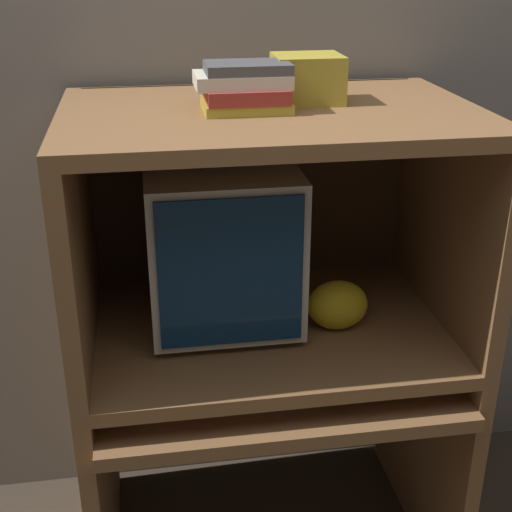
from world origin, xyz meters
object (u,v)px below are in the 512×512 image
Objects in this scene: storage_box at (307,79)px; keyboard at (222,392)px; snack_bag at (338,305)px; book_stack at (245,88)px; mouse at (321,386)px; crt_monitor at (220,239)px.

keyboard is at bearing -137.86° from storage_box.
storage_box is at bearing 42.14° from keyboard.
snack_bag reaches higher than keyboard.
snack_bag is 0.61m from book_stack.
mouse is 0.39× the size of snack_bag.
crt_monitor is at bearing 120.11° from book_stack.
crt_monitor reaches higher than mouse.
mouse is at bearing -50.46° from crt_monitor.
snack_bag reaches higher than mouse.
snack_bag is 0.99× the size of storage_box.
mouse is at bearing -3.60° from keyboard.
crt_monitor is 0.42m from book_stack.
storage_box is (-0.00, 0.24, 0.71)m from mouse.
crt_monitor is at bearing 82.75° from keyboard.
crt_monitor reaches higher than keyboard.
keyboard is (-0.03, -0.25, -0.30)m from crt_monitor.
keyboard is at bearing 176.40° from mouse.
crt_monitor is 2.09× the size of book_stack.
crt_monitor is at bearing 173.46° from storage_box.
keyboard is 0.38m from snack_bag.
storage_box reaches higher than keyboard.
keyboard is 0.79m from storage_box.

